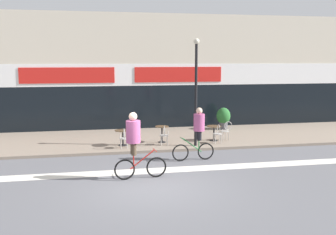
{
  "coord_description": "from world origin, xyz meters",
  "views": [
    {
      "loc": [
        -1.78,
        -11.7,
        3.97
      ],
      "look_at": [
        1.55,
        5.44,
        1.37
      ],
      "focal_mm": 42.0,
      "sensor_mm": 36.0,
      "label": 1
    }
  ],
  "objects_px": {
    "planter_pot": "(223,117)",
    "cafe_chair_0_near": "(124,137)",
    "bistro_table_2": "(214,130)",
    "cyclist_1": "(135,140)",
    "cyclist_0": "(198,130)",
    "bistro_table_1": "(162,131)",
    "cafe_chair_2_side": "(226,129)",
    "bistro_table_0": "(123,134)",
    "lamp_post": "(196,84)",
    "cafe_chair_1_near": "(164,134)",
    "cafe_chair_2_near": "(218,132)"
  },
  "relations": [
    {
      "from": "planter_pot",
      "to": "cafe_chair_0_near",
      "type": "bearing_deg",
      "value": -146.86
    },
    {
      "from": "bistro_table_2",
      "to": "cyclist_1",
      "type": "xyz_separation_m",
      "value": [
        -4.3,
        -4.95,
        0.71
      ]
    },
    {
      "from": "cyclist_0",
      "to": "bistro_table_1",
      "type": "bearing_deg",
      "value": -76.9
    },
    {
      "from": "cafe_chair_2_side",
      "to": "planter_pot",
      "type": "distance_m",
      "value": 3.03
    },
    {
      "from": "bistro_table_1",
      "to": "cafe_chair_0_near",
      "type": "bearing_deg",
      "value": -152.28
    },
    {
      "from": "bistro_table_0",
      "to": "planter_pot",
      "type": "distance_m",
      "value": 6.62
    },
    {
      "from": "bistro_table_1",
      "to": "cyclist_1",
      "type": "xyz_separation_m",
      "value": [
        -1.81,
        -5.05,
        0.68
      ]
    },
    {
      "from": "bistro_table_2",
      "to": "lamp_post",
      "type": "relative_size",
      "value": 0.15
    },
    {
      "from": "cafe_chair_0_near",
      "to": "bistro_table_1",
      "type": "bearing_deg",
      "value": -62.8
    },
    {
      "from": "cafe_chair_1_near",
      "to": "planter_pot",
      "type": "relative_size",
      "value": 0.75
    },
    {
      "from": "cafe_chair_2_side",
      "to": "cyclist_0",
      "type": "relative_size",
      "value": 0.43
    },
    {
      "from": "cafe_chair_1_near",
      "to": "planter_pot",
      "type": "xyz_separation_m",
      "value": [
        3.98,
        3.45,
        0.14
      ]
    },
    {
      "from": "planter_pot",
      "to": "bistro_table_0",
      "type": "bearing_deg",
      "value": -151.4
    },
    {
      "from": "bistro_table_2",
      "to": "cyclist_0",
      "type": "bearing_deg",
      "value": -118.65
    },
    {
      "from": "lamp_post",
      "to": "cyclist_0",
      "type": "distance_m",
      "value": 2.69
    },
    {
      "from": "cafe_chair_0_near",
      "to": "cafe_chair_2_side",
      "type": "bearing_deg",
      "value": -80.41
    },
    {
      "from": "bistro_table_0",
      "to": "cafe_chair_2_near",
      "type": "relative_size",
      "value": 0.8
    },
    {
      "from": "cafe_chair_2_near",
      "to": "cyclist_1",
      "type": "distance_m",
      "value": 6.14
    },
    {
      "from": "cafe_chair_2_side",
      "to": "cafe_chair_2_near",
      "type": "bearing_deg",
      "value": 40.04
    },
    {
      "from": "cafe_chair_0_near",
      "to": "lamp_post",
      "type": "height_order",
      "value": "lamp_post"
    },
    {
      "from": "bistro_table_2",
      "to": "cafe_chair_2_side",
      "type": "distance_m",
      "value": 0.63
    },
    {
      "from": "planter_pot",
      "to": "cyclist_1",
      "type": "bearing_deg",
      "value": -126.27
    },
    {
      "from": "cafe_chair_2_side",
      "to": "cyclist_1",
      "type": "distance_m",
      "value": 7.03
    },
    {
      "from": "cafe_chair_2_near",
      "to": "cyclist_1",
      "type": "bearing_deg",
      "value": 136.47
    },
    {
      "from": "bistro_table_0",
      "to": "cafe_chair_2_side",
      "type": "bearing_deg",
      "value": 2.99
    },
    {
      "from": "cafe_chair_2_near",
      "to": "lamp_post",
      "type": "height_order",
      "value": "lamp_post"
    },
    {
      "from": "bistro_table_1",
      "to": "bistro_table_2",
      "type": "height_order",
      "value": "bistro_table_1"
    },
    {
      "from": "cafe_chair_2_near",
      "to": "cyclist_0",
      "type": "xyz_separation_m",
      "value": [
        -1.61,
        -2.32,
        0.58
      ]
    },
    {
      "from": "bistro_table_2",
      "to": "cafe_chair_2_side",
      "type": "xyz_separation_m",
      "value": [
        0.63,
        0.01,
        0.01
      ]
    },
    {
      "from": "bistro_table_0",
      "to": "lamp_post",
      "type": "relative_size",
      "value": 0.15
    },
    {
      "from": "cafe_chair_2_near",
      "to": "planter_pot",
      "type": "distance_m",
      "value": 3.84
    },
    {
      "from": "cafe_chair_1_near",
      "to": "cafe_chair_2_side",
      "type": "relative_size",
      "value": 1.0
    },
    {
      "from": "bistro_table_0",
      "to": "cyclist_0",
      "type": "relative_size",
      "value": 0.35
    },
    {
      "from": "bistro_table_0",
      "to": "cyclist_0",
      "type": "xyz_separation_m",
      "value": [
        2.73,
        -2.69,
        0.59
      ]
    },
    {
      "from": "cafe_chair_0_near",
      "to": "cyclist_1",
      "type": "relative_size",
      "value": 0.4
    },
    {
      "from": "lamp_post",
      "to": "cyclist_1",
      "type": "relative_size",
      "value": 2.11
    },
    {
      "from": "cafe_chair_0_near",
      "to": "bistro_table_0",
      "type": "bearing_deg",
      "value": -0.45
    },
    {
      "from": "bistro_table_0",
      "to": "bistro_table_1",
      "type": "bearing_deg",
      "value": 10.55
    },
    {
      "from": "lamp_post",
      "to": "cafe_chair_1_near",
      "type": "bearing_deg",
      "value": 165.52
    },
    {
      "from": "bistro_table_2",
      "to": "cafe_chair_2_near",
      "type": "bearing_deg",
      "value": -90.15
    },
    {
      "from": "cafe_chair_2_side",
      "to": "cyclist_0",
      "type": "bearing_deg",
      "value": 47.66
    },
    {
      "from": "bistro_table_0",
      "to": "bistro_table_1",
      "type": "distance_m",
      "value": 1.88
    },
    {
      "from": "cafe_chair_1_near",
      "to": "cafe_chair_2_near",
      "type": "xyz_separation_m",
      "value": [
        2.5,
        -0.09,
        0.0
      ]
    },
    {
      "from": "cafe_chair_0_near",
      "to": "bistro_table_2",
      "type": "bearing_deg",
      "value": -79.07
    },
    {
      "from": "bistro_table_1",
      "to": "lamp_post",
      "type": "relative_size",
      "value": 0.16
    },
    {
      "from": "cafe_chair_0_near",
      "to": "planter_pot",
      "type": "height_order",
      "value": "planter_pot"
    },
    {
      "from": "cafe_chair_2_side",
      "to": "cyclist_1",
      "type": "xyz_separation_m",
      "value": [
        -4.93,
        -4.96,
        0.7
      ]
    },
    {
      "from": "bistro_table_2",
      "to": "lamp_post",
      "type": "height_order",
      "value": "lamp_post"
    },
    {
      "from": "bistro_table_0",
      "to": "bistro_table_1",
      "type": "height_order",
      "value": "bistro_table_1"
    },
    {
      "from": "lamp_post",
      "to": "cyclist_1",
      "type": "distance_m",
      "value": 5.38
    }
  ]
}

